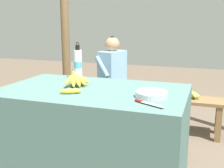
{
  "coord_description": "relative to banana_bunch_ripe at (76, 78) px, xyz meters",
  "views": [
    {
      "loc": [
        0.84,
        -1.95,
        1.27
      ],
      "look_at": [
        0.14,
        0.05,
        0.79
      ],
      "focal_mm": 45.0,
      "sensor_mm": 36.0,
      "label": 1
    }
  ],
  "objects": [
    {
      "name": "knife",
      "position": [
        0.64,
        -0.32,
        -0.05
      ],
      "size": [
        0.21,
        0.12,
        0.02
      ],
      "rotation": [
        0.0,
        0.0,
        -0.47
      ],
      "color": "#BCBCC1",
      "rests_on": "market_counter"
    },
    {
      "name": "market_counter",
      "position": [
        0.17,
        -0.06,
        -0.44
      ],
      "size": [
        1.44,
        0.88,
        0.75
      ],
      "color": "#4C706B",
      "rests_on": "ground_plane"
    },
    {
      "name": "loose_banana_front",
      "position": [
        0.07,
        -0.25,
        -0.04
      ],
      "size": [
        0.16,
        0.11,
        0.04
      ],
      "rotation": [
        0.0,
        0.0,
        0.51
      ],
      "color": "gold",
      "rests_on": "market_counter"
    },
    {
      "name": "seated_vendor",
      "position": [
        -0.12,
        1.12,
        -0.18
      ],
      "size": [
        0.46,
        0.43,
        1.1
      ],
      "rotation": [
        0.0,
        0.0,
        2.88
      ],
      "color": "#232328",
      "rests_on": "ground_plane"
    },
    {
      "name": "wooden_bench",
      "position": [
        0.33,
        1.14,
        -0.45
      ],
      "size": [
        1.85,
        0.32,
        0.42
      ],
      "color": "brown",
      "rests_on": "ground_plane"
    },
    {
      "name": "serving_bowl",
      "position": [
        0.65,
        -0.14,
        -0.04
      ],
      "size": [
        0.23,
        0.23,
        0.05
      ],
      "color": "silver",
      "rests_on": "market_counter"
    },
    {
      "name": "support_post_near",
      "position": [
        -0.81,
        1.32,
        0.53
      ],
      "size": [
        0.11,
        0.11,
        2.69
      ],
      "color": "brown",
      "rests_on": "ground_plane"
    },
    {
      "name": "banana_bunch_green",
      "position": [
        0.86,
        1.14,
        -0.34
      ],
      "size": [
        0.15,
        0.22,
        0.1
      ],
      "color": "#4C381E",
      "rests_on": "wooden_bench"
    },
    {
      "name": "banana_bunch_ripe",
      "position": [
        0.0,
        0.0,
        0.0
      ],
      "size": [
        0.17,
        0.27,
        0.13
      ],
      "color": "#4C381E",
      "rests_on": "market_counter"
    },
    {
      "name": "water_bottle",
      "position": [
        -0.11,
        0.25,
        0.08
      ],
      "size": [
        0.07,
        0.07,
        0.34
      ],
      "color": "white",
      "rests_on": "market_counter"
    }
  ]
}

